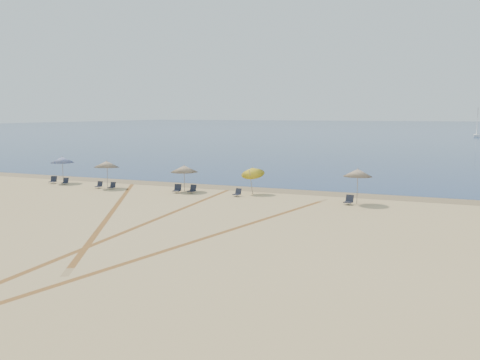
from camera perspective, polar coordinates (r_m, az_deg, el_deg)
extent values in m
plane|color=tan|center=(22.52, -19.54, -9.64)|extent=(160.00, 160.00, 0.00)
plane|color=#0C2151|center=(241.55, 18.46, 5.74)|extent=(500.00, 500.00, 0.00)
plane|color=olive|center=(43.04, 1.98, -1.05)|extent=(500.00, 500.00, 0.00)
cylinder|color=gray|center=(49.57, -19.69, 1.02)|extent=(0.05, 0.05, 2.35)
cone|color=silver|center=(49.47, -19.74, 2.20)|extent=(2.15, 2.15, 0.55)
sphere|color=gray|center=(49.45, -19.76, 2.55)|extent=(0.08, 0.08, 0.08)
cylinder|color=gray|center=(45.05, -15.00, 0.53)|extent=(0.05, 0.15, 2.26)
cone|color=beige|center=(44.90, -15.07, 1.77)|extent=(2.21, 2.23, 0.65)
sphere|color=gray|center=(44.88, -15.09, 2.15)|extent=(0.08, 0.08, 0.08)
cylinder|color=gray|center=(41.87, -6.41, 0.08)|extent=(0.05, 0.05, 2.07)
cone|color=beige|center=(41.76, -6.43, 1.29)|extent=(2.30, 2.30, 0.55)
sphere|color=gray|center=(41.73, -6.44, 1.70)|extent=(0.08, 0.08, 0.08)
cylinder|color=gray|center=(39.97, 1.28, -0.25)|extent=(0.05, 0.81, 2.06)
cone|color=gold|center=(40.16, 1.45, 1.05)|extent=(1.91, 1.98, 1.18)
sphere|color=gray|center=(40.13, 1.45, 1.48)|extent=(0.08, 0.08, 0.08)
cylinder|color=gray|center=(36.85, 13.32, -0.83)|extent=(0.05, 0.09, 2.43)
cone|color=beige|center=(36.69, 13.37, 0.81)|extent=(2.10, 2.11, 0.59)
sphere|color=gray|center=(36.66, 13.38, 1.28)|extent=(0.08, 0.08, 0.08)
cube|color=black|center=(49.60, -20.71, -0.17)|extent=(0.71, 0.71, 0.05)
cube|color=black|center=(49.82, -20.60, 0.15)|extent=(0.60, 0.38, 0.50)
cylinder|color=#A5A5AD|center=(49.55, -21.10, -0.31)|extent=(0.02, 0.02, 0.18)
cylinder|color=#A5A5AD|center=(49.37, -20.62, -0.31)|extent=(0.02, 0.02, 0.18)
cube|color=black|center=(48.50, -19.50, -0.31)|extent=(0.59, 0.59, 0.05)
cube|color=black|center=(48.68, -19.36, -0.01)|extent=(0.53, 0.28, 0.45)
cylinder|color=#A5A5AD|center=(48.48, -19.84, -0.42)|extent=(0.02, 0.02, 0.17)
cylinder|color=#A5A5AD|center=(48.27, -19.43, -0.44)|extent=(0.02, 0.02, 0.17)
cube|color=black|center=(45.19, -15.94, -0.72)|extent=(0.52, 0.52, 0.04)
cube|color=black|center=(45.36, -15.78, -0.41)|extent=(0.50, 0.21, 0.44)
cylinder|color=#A5A5AD|center=(45.18, -16.29, -0.84)|extent=(0.02, 0.02, 0.16)
cylinder|color=#A5A5AD|center=(44.96, -15.87, -0.87)|extent=(0.02, 0.02, 0.16)
cube|color=black|center=(44.38, -14.54, -0.82)|extent=(0.51, 0.51, 0.05)
cube|color=black|center=(44.55, -14.38, -0.50)|extent=(0.50, 0.20, 0.44)
cylinder|color=#A5A5AD|center=(44.36, -14.89, -0.94)|extent=(0.02, 0.02, 0.16)
cylinder|color=#A5A5AD|center=(44.14, -14.47, -0.97)|extent=(0.02, 0.02, 0.16)
cube|color=black|center=(41.26, -7.27, -1.23)|extent=(0.67, 0.67, 0.05)
cube|color=black|center=(41.48, -7.15, -0.82)|extent=(0.61, 0.31, 0.52)
cylinder|color=#A5A5AD|center=(41.17, -7.72, -1.39)|extent=(0.03, 0.03, 0.19)
cylinder|color=#A5A5AD|center=(41.01, -7.11, -1.41)|extent=(0.03, 0.03, 0.19)
cube|color=black|center=(40.99, -5.61, -1.27)|extent=(0.64, 0.64, 0.05)
cube|color=black|center=(41.17, -5.38, -0.88)|extent=(0.59, 0.29, 0.50)
cylinder|color=#A5A5AD|center=(40.95, -5.99, -1.41)|extent=(0.02, 0.02, 0.18)
cylinder|color=#A5A5AD|center=(40.69, -5.48, -1.46)|extent=(0.02, 0.02, 0.18)
cube|color=black|center=(39.18, -0.40, -1.67)|extent=(0.62, 0.62, 0.05)
cube|color=black|center=(39.35, -0.18, -1.29)|extent=(0.55, 0.30, 0.46)
cylinder|color=#A5A5AD|center=(39.14, -0.75, -1.80)|extent=(0.02, 0.02, 0.17)
cylinder|color=#A5A5AD|center=(38.90, -0.25, -1.86)|extent=(0.02, 0.02, 0.17)
cube|color=black|center=(36.52, 12.32, -2.51)|extent=(0.67, 0.67, 0.05)
cube|color=black|center=(36.73, 12.49, -2.06)|extent=(0.60, 0.32, 0.51)
cylinder|color=#A5A5AD|center=(36.41, 11.93, -2.67)|extent=(0.02, 0.02, 0.19)
cylinder|color=#A5A5AD|center=(36.25, 12.60, -2.74)|extent=(0.02, 0.02, 0.19)
cube|color=white|center=(154.60, 25.51, 4.63)|extent=(1.52, 5.47, 0.59)
cylinder|color=gray|center=(154.50, 25.60, 6.05)|extent=(0.12, 0.12, 7.91)
plane|color=tan|center=(31.46, -9.45, -4.41)|extent=(29.05, 29.05, 0.00)
plane|color=tan|center=(32.41, -8.50, -4.03)|extent=(29.05, 29.05, 0.00)
plane|color=tan|center=(25.98, -4.80, -6.90)|extent=(33.89, 33.89, 0.00)
plane|color=tan|center=(26.80, -3.27, -6.43)|extent=(33.89, 33.89, 0.00)
plane|color=tan|center=(34.91, -14.34, -3.34)|extent=(37.89, 37.89, 0.00)
plane|color=tan|center=(35.98, -14.10, -3.01)|extent=(37.89, 37.89, 0.00)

